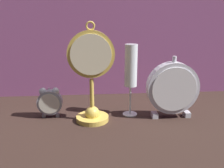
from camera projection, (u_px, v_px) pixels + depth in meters
name	position (u px, v px, depth m)	size (l,w,h in m)	color
ground_plane	(114.00, 123.00, 0.84)	(4.00, 4.00, 0.00)	black
fabric_backdrop_drape	(107.00, 14.00, 1.05)	(1.31, 0.01, 0.71)	#8E4C7F
pocket_watch_on_stand	(92.00, 80.00, 0.82)	(0.15, 0.11, 0.33)	gold
alarm_clock_twin_bell	(50.00, 101.00, 0.87)	(0.09, 0.03, 0.11)	gray
mantel_clock_silver	(173.00, 88.00, 0.86)	(0.18, 0.04, 0.22)	silver
champagne_flute	(131.00, 70.00, 0.87)	(0.05, 0.05, 0.26)	silver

